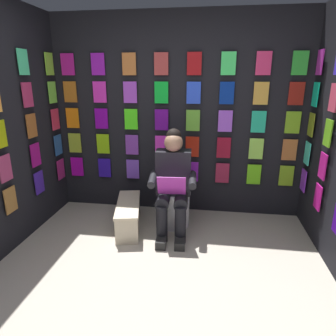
# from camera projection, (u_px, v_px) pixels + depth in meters

# --- Properties ---
(ground_plane) EXTENTS (30.00, 30.00, 0.00)m
(ground_plane) POSITION_uv_depth(u_px,v_px,m) (147.00, 314.00, 2.29)
(ground_plane) COLOR #B2A899
(display_wall_back) EXTENTS (3.26, 0.14, 2.50)m
(display_wall_back) POSITION_uv_depth(u_px,v_px,m) (178.00, 117.00, 3.81)
(display_wall_back) COLOR black
(display_wall_back) RESTS_ON ground
(display_wall_right) EXTENTS (0.14, 1.94, 2.50)m
(display_wall_right) POSITION_uv_depth(u_px,v_px,m) (9.00, 127.00, 3.07)
(display_wall_right) COLOR black
(display_wall_right) RESTS_ON ground
(toilet) EXTENTS (0.42, 0.56, 0.77)m
(toilet) POSITION_uv_depth(u_px,v_px,m) (174.00, 197.00, 3.67)
(toilet) COLOR white
(toilet) RESTS_ON ground
(person_reading) EXTENTS (0.54, 0.70, 1.19)m
(person_reading) POSITION_uv_depth(u_px,v_px,m) (173.00, 182.00, 3.37)
(person_reading) COLOR black
(person_reading) RESTS_ON ground
(comic_longbox_near) EXTENTS (0.42, 0.84, 0.32)m
(comic_longbox_near) POSITION_uv_depth(u_px,v_px,m) (128.00, 215.00, 3.56)
(comic_longbox_near) COLOR beige
(comic_longbox_near) RESTS_ON ground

